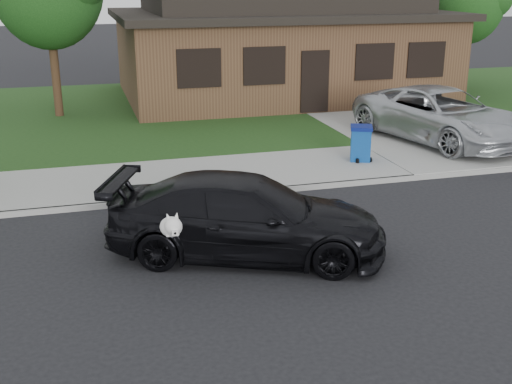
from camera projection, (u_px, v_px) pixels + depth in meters
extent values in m
plane|color=black|center=(321.00, 255.00, 11.25)|extent=(120.00, 120.00, 0.00)
cube|color=gray|center=(247.00, 172.00, 15.79)|extent=(60.00, 3.00, 0.12)
cube|color=gray|center=(264.00, 191.00, 14.42)|extent=(60.00, 0.12, 0.12)
cube|color=#193814|center=(190.00, 110.00, 23.09)|extent=(60.00, 13.00, 0.13)
cube|color=gray|center=(379.00, 117.00, 21.89)|extent=(4.50, 13.00, 0.14)
imported|color=black|center=(246.00, 217.00, 11.09)|extent=(5.19, 3.62, 1.40)
ellipsoid|color=white|center=(171.00, 227.00, 9.78)|extent=(0.34, 0.40, 0.30)
sphere|color=white|center=(173.00, 226.00, 9.54)|extent=(0.26, 0.26, 0.26)
cube|color=white|center=(175.00, 232.00, 9.44)|extent=(0.09, 0.12, 0.08)
sphere|color=black|center=(175.00, 233.00, 9.39)|extent=(0.04, 0.04, 0.04)
cone|color=white|center=(168.00, 217.00, 9.53)|extent=(0.11, 0.11, 0.14)
cone|color=white|center=(177.00, 216.00, 9.56)|extent=(0.11, 0.11, 0.14)
imported|color=#B2B5BA|center=(441.00, 115.00, 18.26)|extent=(3.78, 5.88, 1.51)
cube|color=navy|center=(361.00, 145.00, 16.50)|extent=(0.65, 0.65, 0.82)
cube|color=#08145D|center=(362.00, 128.00, 16.36)|extent=(0.71, 0.71, 0.09)
cylinder|color=black|center=(357.00, 161.00, 16.34)|extent=(0.09, 0.13, 0.13)
cylinder|color=black|center=(370.00, 160.00, 16.43)|extent=(0.09, 0.13, 0.13)
cube|color=#422B1C|center=(279.00, 56.00, 25.44)|extent=(12.00, 8.00, 3.00)
cube|color=black|center=(280.00, 14.00, 24.92)|extent=(12.60, 8.60, 0.25)
cube|color=black|center=(280.00, 0.00, 24.75)|extent=(10.00, 6.50, 0.80)
cube|color=black|center=(315.00, 82.00, 21.89)|extent=(1.00, 0.06, 2.10)
cube|color=black|center=(199.00, 68.00, 20.68)|extent=(1.30, 0.05, 1.10)
cube|color=black|center=(264.00, 66.00, 21.24)|extent=(1.30, 0.05, 1.10)
cube|color=black|center=(375.00, 62.00, 22.27)|extent=(1.30, 0.05, 1.10)
cube|color=black|center=(426.00, 60.00, 22.78)|extent=(1.30, 0.05, 1.10)
cylinder|color=#332114|center=(56.00, 79.00, 21.51)|extent=(0.28, 0.28, 2.48)
cylinder|color=#332114|center=(462.00, 63.00, 27.20)|extent=(0.28, 0.28, 2.03)
ellipsoid|color=#143811|center=(468.00, 2.00, 26.39)|extent=(3.00, 3.00, 3.45)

